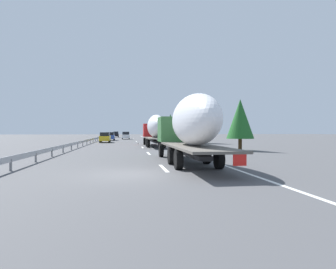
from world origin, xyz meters
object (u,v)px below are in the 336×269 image
at_px(truck_trailing, 189,125).
at_px(car_black_suv, 116,134).
at_px(car_white_van, 126,135).
at_px(road_sign, 162,131).
at_px(car_yellow_coupe, 105,137).
at_px(truck_lead, 155,129).
at_px(car_blue_sedan, 110,136).

relative_size(truck_trailing, car_black_suv, 3.28).
height_order(car_white_van, road_sign, road_sign).
bearing_deg(car_black_suv, car_white_van, -172.23).
distance_m(truck_trailing, road_sign, 38.05).
distance_m(car_yellow_coupe, road_sign, 11.14).
xyz_separation_m(truck_lead, car_black_suv, (57.40, 7.02, -1.41)).
height_order(truck_lead, truck_trailing, truck_lead).
height_order(truck_lead, road_sign, truck_lead).
relative_size(car_blue_sedan, road_sign, 1.52).
height_order(car_black_suv, car_yellow_coupe, car_black_suv).
height_order(car_blue_sedan, road_sign, road_sign).
distance_m(truck_trailing, car_white_van, 54.93).
bearing_deg(car_blue_sedan, truck_lead, -164.25).
xyz_separation_m(car_yellow_coupe, road_sign, (3.33, -10.57, 1.16)).
bearing_deg(car_yellow_coupe, car_blue_sedan, -1.56).
bearing_deg(road_sign, truck_lead, 169.85).
bearing_deg(car_yellow_coupe, truck_trailing, -167.82).
bearing_deg(truck_lead, truck_trailing, 180.00).
xyz_separation_m(car_blue_sedan, road_sign, (-8.06, -10.26, 1.16)).
bearing_deg(car_white_van, road_sign, -157.58).
relative_size(truck_trailing, car_yellow_coupe, 2.92).
xyz_separation_m(truck_trailing, car_white_van, (54.78, 3.85, -1.42)).
height_order(car_white_van, car_blue_sedan, car_white_van).
bearing_deg(car_black_suv, truck_lead, -173.02).
bearing_deg(car_black_suv, car_yellow_coupe, 179.41).
bearing_deg(car_black_suv, truck_trailing, -174.86).
bearing_deg(car_yellow_coupe, car_white_van, -10.16).
relative_size(truck_lead, car_yellow_coupe, 2.95).
distance_m(car_black_suv, car_yellow_coupe, 43.41).
distance_m(truck_lead, car_black_suv, 57.84).
height_order(truck_trailing, car_blue_sedan, truck_trailing).
relative_size(truck_trailing, car_blue_sedan, 3.06).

